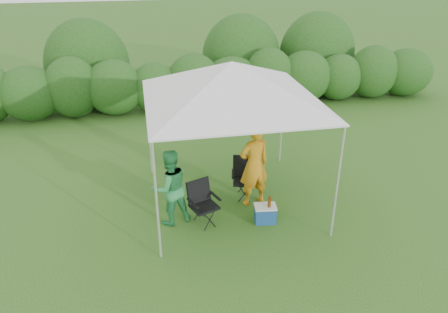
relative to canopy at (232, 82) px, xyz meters
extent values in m
plane|color=#386720|center=(0.00, -0.50, -2.46)|extent=(70.00, 70.00, 0.00)
ellipsoid|color=#27561B|center=(-4.74, 5.50, -1.67)|extent=(1.80, 1.53, 1.57)
cylinder|color=#382616|center=(-4.74, 5.50, -2.31)|extent=(0.12, 0.12, 0.30)
ellipsoid|color=#27561B|center=(-3.55, 5.50, -1.56)|extent=(1.57, 1.34, 1.80)
cylinder|color=#382616|center=(-3.55, 5.50, -2.31)|extent=(0.12, 0.12, 0.30)
ellipsoid|color=#27561B|center=(-2.37, 5.50, -1.64)|extent=(1.72, 1.47, 1.65)
cylinder|color=#382616|center=(-2.37, 5.50, -2.31)|extent=(0.12, 0.12, 0.30)
ellipsoid|color=#27561B|center=(-1.18, 5.50, -1.71)|extent=(1.50, 1.28, 1.50)
cylinder|color=#382616|center=(-1.18, 5.50, -2.31)|extent=(0.12, 0.12, 0.30)
ellipsoid|color=#27561B|center=(0.00, 5.50, -1.60)|extent=(1.65, 1.40, 1.73)
cylinder|color=#382616|center=(0.00, 5.50, -2.31)|extent=(0.12, 0.12, 0.30)
ellipsoid|color=#27561B|center=(1.18, 5.50, -1.67)|extent=(1.80, 1.53, 1.57)
cylinder|color=#382616|center=(1.18, 5.50, -2.31)|extent=(0.12, 0.12, 0.30)
ellipsoid|color=#27561B|center=(2.37, 5.50, -1.56)|extent=(1.58, 1.34, 1.80)
cylinder|color=#382616|center=(2.37, 5.50, -2.31)|extent=(0.12, 0.12, 0.30)
ellipsoid|color=#27561B|center=(3.55, 5.50, -1.64)|extent=(1.72, 1.47, 1.65)
cylinder|color=#382616|center=(3.55, 5.50, -2.31)|extent=(0.12, 0.12, 0.30)
ellipsoid|color=#27561B|center=(4.74, 5.50, -1.71)|extent=(1.50, 1.28, 1.50)
cylinder|color=#382616|center=(4.74, 5.50, -2.31)|extent=(0.12, 0.12, 0.30)
ellipsoid|color=#27561B|center=(5.92, 5.50, -1.60)|extent=(1.65, 1.40, 1.73)
cylinder|color=#382616|center=(5.92, 5.50, -2.31)|extent=(0.12, 0.12, 0.30)
ellipsoid|color=#27561B|center=(7.11, 5.50, -1.67)|extent=(1.80, 1.53, 1.57)
cylinder|color=#382616|center=(7.11, 5.50, -2.31)|extent=(0.12, 0.12, 0.30)
cylinder|color=silver|center=(-1.50, -1.50, -1.41)|extent=(0.04, 0.04, 2.10)
cylinder|color=silver|center=(1.50, -1.50, -1.41)|extent=(0.04, 0.04, 2.10)
cylinder|color=silver|center=(-1.50, 1.50, -1.41)|extent=(0.04, 0.04, 2.10)
cylinder|color=silver|center=(1.50, 1.50, -1.41)|extent=(0.04, 0.04, 2.10)
cube|color=white|center=(0.00, 0.00, -0.35)|extent=(3.10, 3.10, 0.03)
pyramid|color=white|center=(0.00, 0.00, 0.02)|extent=(3.10, 3.10, 0.70)
cube|color=black|center=(0.30, 0.08, -2.09)|extent=(0.54, 0.52, 0.04)
cube|color=black|center=(0.34, 0.27, -1.84)|extent=(0.48, 0.23, 0.44)
cube|color=black|center=(0.07, 0.13, -1.93)|extent=(0.13, 0.39, 0.03)
cube|color=black|center=(0.53, 0.03, -1.93)|extent=(0.13, 0.39, 0.03)
cylinder|color=black|center=(0.07, -0.07, -2.28)|extent=(0.02, 0.02, 0.37)
cylinder|color=black|center=(0.44, -0.15, -2.28)|extent=(0.02, 0.02, 0.37)
cylinder|color=black|center=(0.15, 0.31, -2.28)|extent=(0.02, 0.02, 0.37)
cylinder|color=black|center=(0.53, 0.23, -2.28)|extent=(0.02, 0.02, 0.37)
cube|color=black|center=(-0.64, -0.70, -2.10)|extent=(0.57, 0.55, 0.04)
cube|color=black|center=(-0.71, -0.52, -1.85)|extent=(0.47, 0.28, 0.43)
cube|color=black|center=(-0.86, -0.78, -1.94)|extent=(0.18, 0.37, 0.03)
cube|color=black|center=(-0.43, -0.61, -1.94)|extent=(0.18, 0.37, 0.03)
cylinder|color=black|center=(-0.75, -0.95, -2.28)|extent=(0.02, 0.02, 0.37)
cylinder|color=black|center=(-0.40, -0.81, -2.28)|extent=(0.02, 0.02, 0.37)
cylinder|color=black|center=(-0.89, -0.59, -2.28)|extent=(0.02, 0.02, 0.37)
cylinder|color=black|center=(-0.54, -0.45, -2.28)|extent=(0.02, 0.02, 0.37)
imported|color=orange|center=(0.41, -0.18, -1.61)|extent=(0.70, 0.54, 1.70)
imported|color=#30944F|center=(-1.23, -0.51, -1.74)|extent=(0.85, 0.75, 1.45)
cube|color=navy|center=(0.47, -0.84, -2.31)|extent=(0.41, 0.32, 0.31)
cube|color=silver|center=(0.47, -0.84, -2.14)|extent=(0.43, 0.34, 0.03)
cylinder|color=#592D0C|center=(0.53, -0.88, -2.01)|extent=(0.06, 0.06, 0.24)
cone|color=yellow|center=(3.10, 3.82, -2.29)|extent=(0.41, 0.41, 0.34)
sphere|color=blue|center=(3.44, 3.59, -2.32)|extent=(0.27, 0.27, 0.27)
camera|label=1|loc=(-1.58, -7.35, 2.23)|focal=35.00mm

